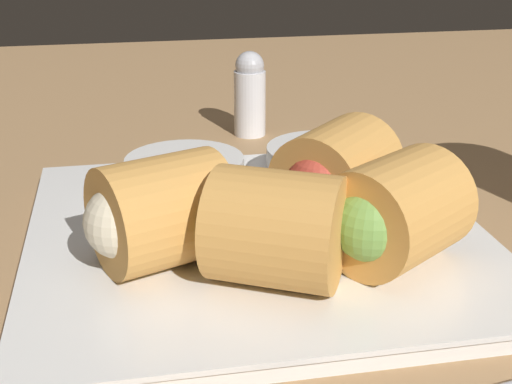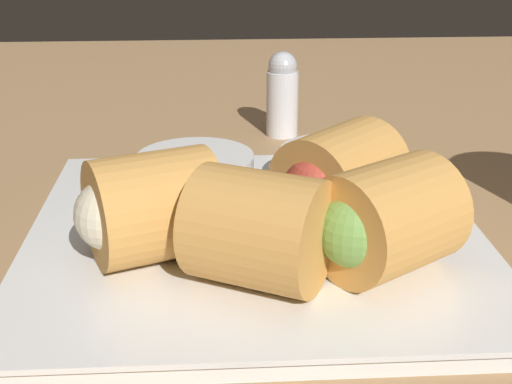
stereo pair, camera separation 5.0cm
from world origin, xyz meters
The scene contains 9 objects.
table_surface centered at (0.00, 0.00, 1.00)cm, with size 180.00×140.00×2.00cm.
serving_plate centered at (2.31, -1.56, 2.76)cm, with size 27.29×26.86×1.50cm.
roll_front_left centered at (-3.88, -5.00, 6.53)cm, with size 8.31×8.04×6.06cm.
roll_front_right centered at (7.23, -1.13, 6.53)cm, with size 8.90×8.90×6.06cm.
roll_back_left centered at (8.56, -7.36, 6.53)cm, with size 8.80×8.67×6.06cm.
roll_back_right centered at (1.71, -7.79, 6.53)cm, with size 8.58×8.39×6.06cm.
dipping_bowl_near centered at (-1.36, 4.74, 4.92)cm, with size 7.97×7.97×2.61cm.
dipping_bowl_far centered at (8.39, 5.11, 4.92)cm, with size 7.97×7.97×2.61cm.
salt_shaker centered at (6.17, 21.64, 5.85)cm, with size 2.87×2.87×7.68cm.
Camera 2 is at (-0.06, -40.69, 22.06)cm, focal length 50.00 mm.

